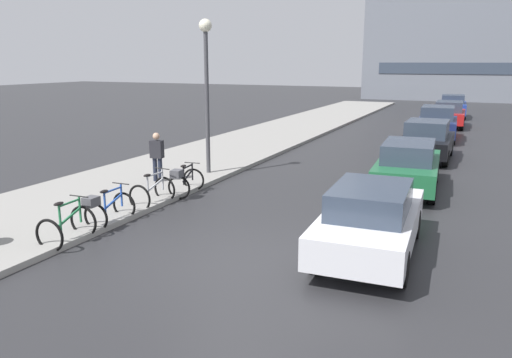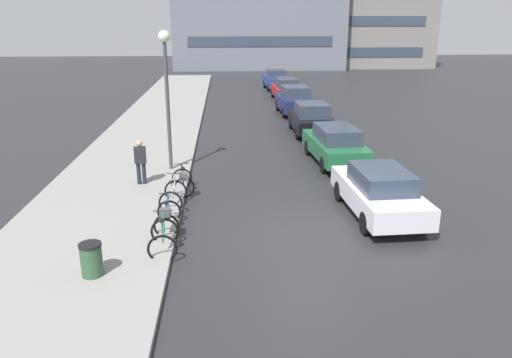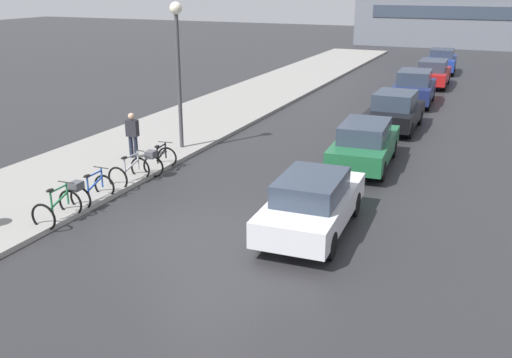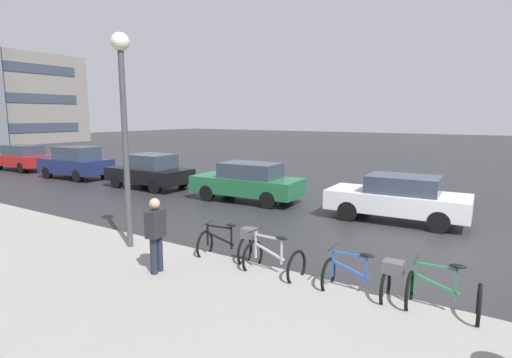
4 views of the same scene
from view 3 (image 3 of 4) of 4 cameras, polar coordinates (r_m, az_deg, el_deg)
ground_plane at (r=13.97m, az=-5.35°, el=-5.85°), size 140.00×140.00×0.00m
sidewalk_kerb at (r=25.02m, az=-6.37°, el=5.59°), size 4.80×60.00×0.14m
bicycle_nearest at (r=15.41m, az=-19.26°, el=-2.80°), size 0.79×1.14×1.00m
bicycle_second at (r=16.31m, az=-16.38°, el=-1.03°), size 0.73×1.40×0.94m
bicycle_third at (r=17.74m, az=-12.55°, el=0.67°), size 0.78×1.17×0.99m
bicycle_farthest at (r=18.58m, az=-9.77°, el=1.97°), size 0.85×1.42×0.95m
car_white at (r=14.05m, az=5.63°, el=-2.35°), size 1.97×4.40×1.48m
car_green at (r=19.33m, az=10.81°, el=3.50°), size 2.03×4.47×1.53m
car_black at (r=24.56m, az=13.70°, el=6.65°), size 1.92×4.08×1.60m
car_navy at (r=29.97m, az=15.51°, el=8.82°), size 2.05×4.13×1.72m
car_red at (r=35.58m, az=17.25°, el=10.10°), size 1.90×4.19×1.57m
car_blue at (r=41.15m, az=18.07°, el=11.16°), size 1.99×3.91×1.61m
pedestrian at (r=19.89m, az=-12.24°, el=4.39°), size 0.43×0.29×1.71m
streetlamp at (r=20.44m, az=-7.84°, el=12.55°), size 0.43×0.43×5.24m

